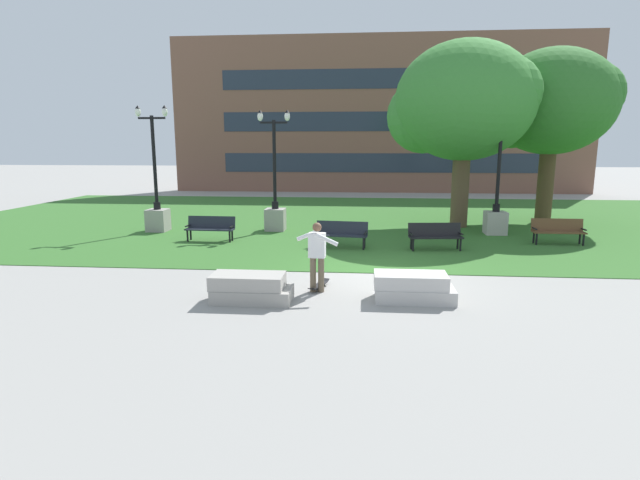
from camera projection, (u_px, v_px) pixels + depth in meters
name	position (u px, v px, depth m)	size (l,w,h in m)	color
ground_plane	(381.00, 274.00, 13.89)	(140.00, 140.00, 0.00)	gray
grass_lawn	(374.00, 220.00, 23.67)	(40.00, 20.00, 0.02)	#336628
concrete_block_center	(250.00, 288.00, 11.40)	(1.83, 0.90, 0.64)	#9E9991
concrete_block_left	(413.00, 288.00, 11.46)	(1.83, 0.90, 0.64)	#BCB7B2
person_skateboarder	(317.00, 253.00, 12.02)	(1.07, 0.68, 1.71)	brown
skateboard	(319.00, 285.00, 12.46)	(0.46, 1.04, 0.14)	black
park_bench_near_left	(211.00, 227.00, 18.48)	(1.81, 0.58, 0.90)	#1E232D
park_bench_near_right	(558.00, 230.00, 17.87)	(1.81, 0.55, 0.90)	brown
park_bench_far_left	(435.00, 235.00, 16.91)	(1.85, 0.73, 0.90)	black
park_bench_far_right	(341.00, 233.00, 17.26)	(1.85, 0.72, 0.90)	#1E232D
lamp_post_left	(496.00, 207.00, 19.75)	(1.32, 0.80, 5.47)	#ADA89E
lamp_post_right	(157.00, 206.00, 20.46)	(1.32, 0.80, 5.05)	gray
lamp_post_center	(275.00, 206.00, 20.66)	(1.32, 0.80, 4.89)	gray
tree_near_left	(463.00, 103.00, 20.81)	(6.08, 5.79, 7.77)	brown
tree_far_right	(550.00, 104.00, 22.20)	(5.74, 5.47, 7.71)	#4C3823
building_facade_distant	(380.00, 115.00, 36.74)	(30.89, 1.03, 11.34)	brown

